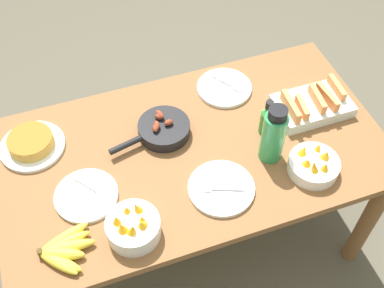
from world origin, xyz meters
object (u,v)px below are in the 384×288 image
(empty_plate_far_right, at_px, (86,196))
(fruit_bowl_citrus, at_px, (314,165))
(skillet, at_px, (163,129))
(empty_plate_far_left, at_px, (224,88))
(banana_bunch, at_px, (62,250))
(fruit_bowl_mango, at_px, (133,227))
(water_bottle, at_px, (273,135))
(hot_sauce_bottle, at_px, (267,119))
(frittata_plate_center, at_px, (31,144))
(melon_tray, at_px, (312,105))
(empty_plate_near_front, at_px, (221,188))

(empty_plate_far_right, relative_size, fruit_bowl_citrus, 1.21)
(skillet, bearing_deg, fruit_bowl_citrus, 130.47)
(empty_plate_far_left, height_order, empty_plate_far_right, same)
(banana_bunch, xyz_separation_m, fruit_bowl_mango, (0.24, -0.01, 0.02))
(skillet, distance_m, empty_plate_far_right, 0.39)
(fruit_bowl_mango, xyz_separation_m, water_bottle, (0.57, 0.15, 0.08))
(hot_sauce_bottle, bearing_deg, fruit_bowl_mango, -156.37)
(frittata_plate_center, bearing_deg, fruit_bowl_mango, -60.84)
(skillet, height_order, frittata_plate_center, skillet)
(fruit_bowl_citrus, bearing_deg, banana_bunch, -178.40)
(fruit_bowl_mango, bearing_deg, empty_plate_far_left, 44.70)
(empty_plate_far_right, bearing_deg, empty_plate_far_left, 27.07)
(water_bottle, relative_size, hot_sauce_bottle, 1.52)
(melon_tray, height_order, empty_plate_far_left, melon_tray)
(skillet, height_order, hot_sauce_bottle, hot_sauce_bottle)
(banana_bunch, xyz_separation_m, empty_plate_far_right, (0.12, 0.19, -0.01))
(frittata_plate_center, bearing_deg, empty_plate_far_right, -62.66)
(fruit_bowl_mango, distance_m, hot_sauce_bottle, 0.66)
(melon_tray, distance_m, skillet, 0.62)
(fruit_bowl_mango, bearing_deg, melon_tray, 20.06)
(melon_tray, relative_size, skillet, 0.91)
(empty_plate_near_front, distance_m, fruit_bowl_citrus, 0.35)
(empty_plate_far_left, height_order, fruit_bowl_mango, fruit_bowl_mango)
(empty_plate_near_front, bearing_deg, melon_tray, 25.85)
(melon_tray, relative_size, empty_plate_far_right, 1.33)
(frittata_plate_center, relative_size, empty_plate_near_front, 1.03)
(empty_plate_far_left, bearing_deg, fruit_bowl_mango, -135.30)
(fruit_bowl_mango, bearing_deg, banana_bunch, 177.98)
(fruit_bowl_citrus, xyz_separation_m, hot_sauce_bottle, (-0.09, 0.23, 0.04))
(melon_tray, xyz_separation_m, water_bottle, (-0.26, -0.15, 0.09))
(empty_plate_far_right, xyz_separation_m, fruit_bowl_mango, (0.12, -0.20, 0.04))
(melon_tray, xyz_separation_m, fruit_bowl_mango, (-0.83, -0.30, 0.01))
(melon_tray, height_order, empty_plate_far_right, melon_tray)
(empty_plate_near_front, relative_size, water_bottle, 0.95)
(banana_bunch, bearing_deg, hot_sauce_bottle, 16.93)
(frittata_plate_center, height_order, fruit_bowl_citrus, fruit_bowl_citrus)
(empty_plate_near_front, height_order, fruit_bowl_mango, fruit_bowl_mango)
(hot_sauce_bottle, bearing_deg, water_bottle, -106.63)
(skillet, xyz_separation_m, water_bottle, (0.35, -0.24, 0.09))
(skillet, xyz_separation_m, fruit_bowl_citrus, (0.47, -0.35, 0.00))
(banana_bunch, bearing_deg, empty_plate_far_left, 34.10)
(frittata_plate_center, height_order, empty_plate_far_right, frittata_plate_center)
(fruit_bowl_mango, bearing_deg, hot_sauce_bottle, 23.63)
(frittata_plate_center, relative_size, hot_sauce_bottle, 1.48)
(banana_bunch, xyz_separation_m, water_bottle, (0.81, 0.14, 0.10))
(water_bottle, bearing_deg, frittata_plate_center, 158.29)
(banana_bunch, distance_m, empty_plate_far_right, 0.22)
(banana_bunch, bearing_deg, empty_plate_near_front, 5.72)
(empty_plate_far_left, xyz_separation_m, fruit_bowl_citrus, (0.15, -0.50, 0.02))
(frittata_plate_center, distance_m, water_bottle, 0.91)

